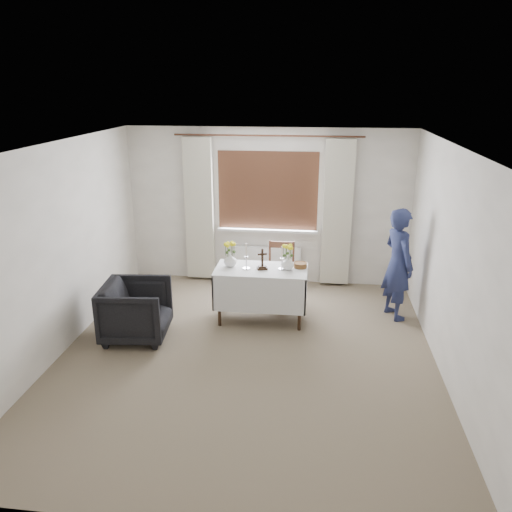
% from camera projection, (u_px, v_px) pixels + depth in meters
% --- Properties ---
extents(ground, '(5.00, 5.00, 0.00)m').
position_uv_depth(ground, '(247.00, 356.00, 6.05)').
color(ground, '#7C6855').
rests_on(ground, ground).
extents(altar_table, '(1.24, 0.64, 0.76)m').
position_uv_depth(altar_table, '(261.00, 295.00, 6.84)').
color(altar_table, white).
rests_on(altar_table, ground).
extents(wooden_chair, '(0.42, 0.42, 0.90)m').
position_uv_depth(wooden_chair, '(280.00, 273.00, 7.42)').
color(wooden_chair, '#522F1C').
rests_on(wooden_chair, ground).
extents(armchair, '(0.89, 0.87, 0.75)m').
position_uv_depth(armchair, '(136.00, 311.00, 6.38)').
color(armchair, black).
rests_on(armchair, ground).
extents(person, '(0.58, 0.68, 1.57)m').
position_uv_depth(person, '(398.00, 264.00, 6.84)').
color(person, navy).
rests_on(person, ground).
extents(radiator, '(1.10, 0.10, 0.60)m').
position_uv_depth(radiator, '(267.00, 265.00, 8.22)').
color(radiator, white).
rests_on(radiator, ground).
extents(wooden_cross, '(0.16, 0.13, 0.29)m').
position_uv_depth(wooden_cross, '(262.00, 259.00, 6.66)').
color(wooden_cross, black).
rests_on(wooden_cross, altar_table).
extents(candlestick_left, '(0.12, 0.12, 0.36)m').
position_uv_depth(candlestick_left, '(246.00, 256.00, 6.66)').
color(candlestick_left, silver).
rests_on(candlestick_left, altar_table).
extents(candlestick_right, '(0.11, 0.11, 0.32)m').
position_uv_depth(candlestick_right, '(282.00, 258.00, 6.65)').
color(candlestick_right, silver).
rests_on(candlestick_right, altar_table).
extents(flower_vase_left, '(0.20, 0.20, 0.19)m').
position_uv_depth(flower_vase_left, '(230.00, 260.00, 6.78)').
color(flower_vase_left, white).
rests_on(flower_vase_left, altar_table).
extents(flower_vase_right, '(0.23, 0.23, 0.18)m').
position_uv_depth(flower_vase_right, '(288.00, 263.00, 6.67)').
color(flower_vase_right, white).
rests_on(flower_vase_right, altar_table).
extents(wicker_basket, '(0.22, 0.22, 0.07)m').
position_uv_depth(wicker_basket, '(300.00, 265.00, 6.76)').
color(wicker_basket, brown).
rests_on(wicker_basket, altar_table).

